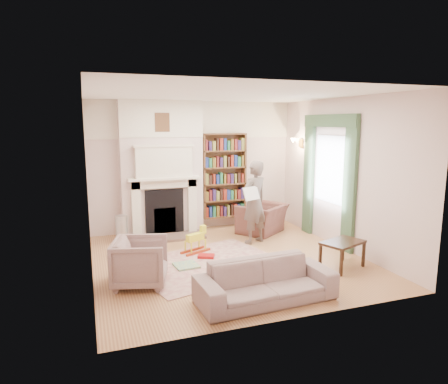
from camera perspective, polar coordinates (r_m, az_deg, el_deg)
name	(u,v)px	position (r m, az deg, el deg)	size (l,w,h in m)	color
floor	(229,259)	(7.02, 0.68, -9.62)	(4.50, 4.50, 0.00)	#955C3B
ceiling	(229,94)	(6.63, 0.73, 13.82)	(4.50, 4.50, 0.00)	white
wall_back	(194,166)	(8.82, -4.29, 3.71)	(4.50, 4.50, 0.00)	beige
wall_front	(295,206)	(4.67, 10.17, -1.96)	(4.50, 4.50, 0.00)	beige
wall_left	(87,187)	(6.29, -18.93, 0.71)	(4.50, 4.50, 0.00)	beige
wall_right	(343,174)	(7.74, 16.58, 2.47)	(4.50, 4.50, 0.00)	beige
fireplace	(162,169)	(8.46, -8.86, 3.27)	(1.70, 0.58, 2.80)	beige
bookcase	(224,176)	(8.91, -0.01, 2.35)	(1.00, 0.24, 1.85)	brown
window	(330,169)	(8.05, 14.85, 3.18)	(0.02, 0.90, 1.30)	silver
curtain_left	(350,187)	(7.50, 17.52, 0.65)	(0.07, 0.32, 2.40)	#334C31
curtain_right	(309,177)	(8.65, 12.00, 2.07)	(0.07, 0.32, 2.40)	#334C31
pelmet	(330,121)	(7.98, 14.88, 9.82)	(0.09, 1.70, 0.24)	#334C31
wall_sconce	(293,143)	(8.84, 9.87, 6.86)	(0.20, 0.24, 0.24)	gold
rug	(207,264)	(6.82, -2.40, -10.18)	(2.38, 1.83, 0.01)	beige
armchair_reading	(262,219)	(8.62, 5.45, -3.80)	(0.95, 0.83, 0.62)	#502E2A
armchair_left	(140,262)	(6.00, -11.87, -9.76)	(0.74, 0.76, 0.70)	#A49387
sofa	(266,282)	(5.44, 5.98, -12.60)	(1.84, 0.72, 0.54)	gray
man_reading	(254,202)	(7.80, 4.34, -1.46)	(0.59, 0.39, 1.63)	#5D504A
newspaper	(251,193)	(7.52, 3.93, -0.21)	(0.37, 0.02, 0.26)	white
coffee_table	(342,255)	(6.85, 16.52, -8.58)	(0.70, 0.45, 0.45)	#301F10
paraffin_heater	(122,229)	(8.13, -14.41, -5.18)	(0.24, 0.24, 0.55)	#AFB3B7
rocking_horse	(195,240)	(7.31, -4.13, -6.86)	(0.55, 0.22, 0.48)	yellow
board_game	(186,265)	(6.70, -5.42, -10.39)	(0.37, 0.37, 0.03)	#E9E252
game_box_lid	(206,256)	(7.09, -2.58, -9.13)	(0.28, 0.19, 0.05)	#A11213
comic_annuals	(241,266)	(6.69, 2.41, -10.47)	(1.34, 0.61, 0.02)	red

